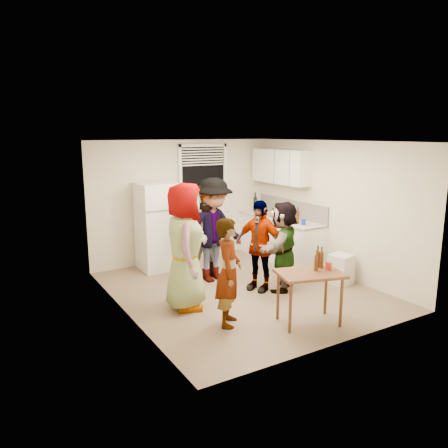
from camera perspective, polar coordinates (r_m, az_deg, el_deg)
room at (r=7.54m, az=2.31°, el=-8.63°), size 4.00×4.50×2.50m
window at (r=9.23m, az=-2.75°, el=6.93°), size 1.12×0.10×1.06m
refrigerator at (r=8.58m, az=-8.74°, el=-0.31°), size 0.70×0.70×1.70m
counter_lower at (r=9.26m, az=7.30°, el=-2.05°), size 0.60×2.20×0.86m
countertop at (r=9.16m, az=7.37°, el=0.68°), size 0.64×2.22×0.04m
backsplash at (r=9.30m, az=8.79°, el=2.06°), size 0.03×2.20×0.36m
upper_cabinets at (r=9.26m, az=7.42°, el=7.48°), size 0.34×1.60×0.70m
kettle at (r=9.28m, az=6.38°, el=0.98°), size 0.25×0.21×0.19m
paper_towel at (r=8.86m, az=8.76°, el=0.39°), size 0.11×0.11×0.23m
wine_bottle at (r=9.98m, az=4.08°, el=1.78°), size 0.08×0.08×0.31m
beer_bottle_counter at (r=8.59m, az=9.57°, el=0.01°), size 0.07×0.07×0.25m
blue_cup at (r=8.50m, az=10.31°, el=-0.14°), size 0.09×0.09×0.12m
picture_frame at (r=9.60m, az=6.89°, el=1.77°), size 0.02×0.18×0.15m
trash_bin at (r=8.04m, az=14.99°, el=-5.83°), size 0.43×0.43×0.53m
serving_table at (r=6.44m, az=10.90°, el=-12.55°), size 1.02×0.82×0.75m
beer_bottle_table at (r=6.26m, az=11.91°, el=-5.98°), size 0.06×0.06×0.22m
red_cup at (r=6.34m, az=13.46°, el=-5.83°), size 0.09×0.09×0.11m
guest_grey at (r=6.88m, az=-4.98°, el=-10.73°), size 2.14×1.63×0.61m
guest_stripe at (r=6.30m, az=0.60°, el=-12.89°), size 1.55×1.35×0.36m
guest_back_left at (r=8.06m, az=-1.95°, el=-7.26°), size 1.50×1.96×0.67m
guest_back_right at (r=8.04m, az=-1.38°, el=-7.30°), size 1.43×2.00×0.69m
guest_black at (r=7.60m, az=4.51°, el=-8.48°), size 1.79×1.47×0.38m
guest_orange at (r=7.67m, az=7.63°, el=-8.38°), size 2.05×2.07×0.45m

